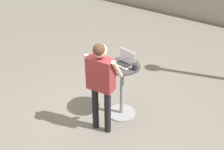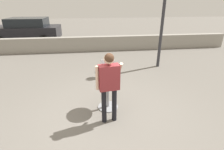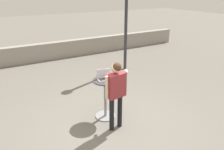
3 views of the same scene
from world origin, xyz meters
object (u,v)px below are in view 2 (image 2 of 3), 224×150
(standing_person, at_px, (109,80))
(parked_car_near_street, at_px, (27,30))
(laptop, at_px, (108,68))
(coffee_mug, at_px, (117,69))
(cafe_table, at_px, (108,88))

(standing_person, height_order, parked_car_near_street, standing_person)
(laptop, height_order, standing_person, standing_person)
(laptop, distance_m, parked_car_near_street, 9.23)
(laptop, height_order, parked_car_near_street, parked_car_near_street)
(standing_person, bearing_deg, laptop, 86.75)
(coffee_mug, xyz_separation_m, standing_person, (-0.27, -0.56, -0.03))
(standing_person, bearing_deg, coffee_mug, 64.16)
(coffee_mug, bearing_deg, standing_person, -115.84)
(laptop, distance_m, coffee_mug, 0.24)
(laptop, relative_size, parked_car_near_street, 0.09)
(cafe_table, relative_size, laptop, 2.78)
(cafe_table, relative_size, coffee_mug, 8.27)
(cafe_table, bearing_deg, laptop, 83.50)
(cafe_table, relative_size, parked_car_near_street, 0.24)
(coffee_mug, height_order, standing_person, standing_person)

